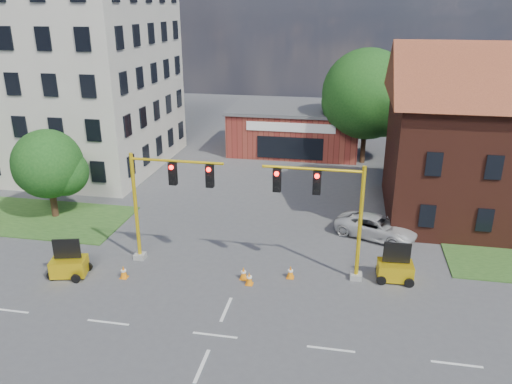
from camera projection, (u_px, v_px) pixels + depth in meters
ground at (215, 335)px, 21.67m from camera, size 120.00×120.00×0.00m
lane_markings at (194, 383)px, 18.91m from camera, size 60.00×36.00×0.01m
office_block at (49, 45)px, 41.66m from camera, size 18.40×15.40×20.60m
brick_shop at (295, 128)px, 48.47m from camera, size 12.40×8.40×4.30m
tree_large at (372, 97)px, 43.26m from camera, size 8.22×7.83×10.10m
tree_nw_front at (52, 166)px, 32.54m from camera, size 4.75×4.52×6.01m
signal_mast_west at (163, 196)px, 26.56m from camera, size 5.30×0.60×6.20m
signal_mast_east at (328, 207)px, 25.04m from camera, size 5.30×0.60×6.20m
trailer_west at (69, 265)px, 26.23m from camera, size 2.02×1.59×2.03m
trailer_east at (395, 269)px, 25.82m from camera, size 1.83×1.27×2.02m
cone_a at (124, 272)px, 26.11m from camera, size 0.40×0.40×0.70m
cone_b at (244, 273)px, 25.99m from camera, size 0.40×0.40×0.70m
cone_c at (249, 278)px, 25.50m from camera, size 0.40×0.40×0.70m
cone_d at (290, 272)px, 26.12m from camera, size 0.40×0.40×0.70m
pickup_white at (376, 227)px, 30.59m from camera, size 5.42×3.93×1.37m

